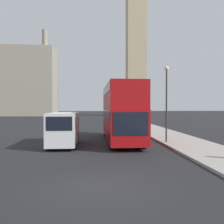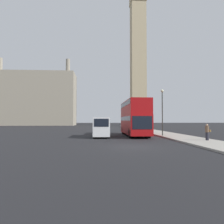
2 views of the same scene
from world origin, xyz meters
name	(u,v)px [view 2 (image 2 of 2)]	position (x,y,z in m)	size (l,w,h in m)	color
ground_plane	(132,147)	(0.00, 0.00, 0.00)	(300.00, 300.00, 0.00)	black
sidewalk_strip	(218,145)	(6.94, 0.00, 0.07)	(3.87, 120.00, 0.15)	#9E998E
clock_tower	(138,40)	(13.13, 67.78, 34.16)	(6.13, 6.30, 66.71)	tan
building_block_distant	(38,99)	(-26.54, 70.97, 10.35)	(29.23, 12.66, 25.17)	#9E937F
red_double_decker_bus	(134,117)	(2.11, 11.52, 2.54)	(2.52, 10.38, 4.57)	#A80F11
white_van	(101,127)	(-2.31, 9.52, 1.29)	(1.94, 5.32, 2.41)	white
pedestrian	(207,132)	(7.78, 3.29, 0.93)	(0.51, 0.35, 1.56)	#23232D
street_lamp	(162,105)	(5.38, 9.82, 3.95)	(0.36, 0.36, 5.79)	#2D332D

